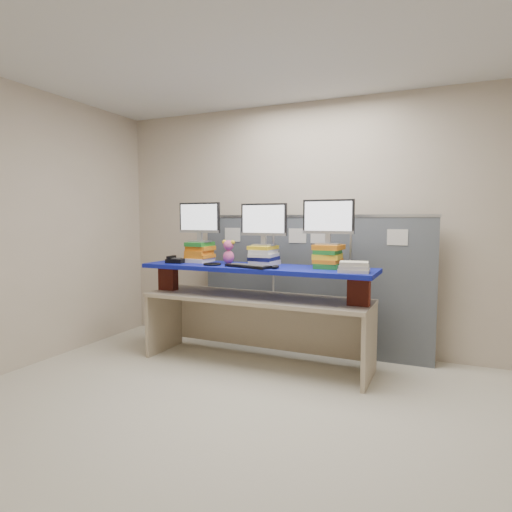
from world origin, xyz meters
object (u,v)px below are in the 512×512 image
at_px(desk, 256,310).
at_px(desk_phone, 175,260).
at_px(monitor_center, 264,222).
at_px(keyboard, 248,266).
at_px(monitor_left, 200,220).
at_px(blue_board, 256,268).
at_px(monitor_right, 328,219).

height_order(desk, desk_phone, desk_phone).
xyz_separation_m(monitor_center, keyboard, (-0.05, -0.28, -0.43)).
xyz_separation_m(desk, desk_phone, (-0.92, -0.07, 0.48)).
relative_size(desk, monitor_left, 4.68).
distance_m(monitor_left, desk_phone, 0.51).
bearing_deg(desk_phone, desk, -4.21).
distance_m(blue_board, monitor_left, 0.89).
xyz_separation_m(blue_board, keyboard, (-0.01, -0.17, 0.04)).
height_order(blue_board, monitor_center, monitor_center).
xyz_separation_m(desk, monitor_right, (0.71, 0.11, 0.92)).
bearing_deg(desk, blue_board, 77.00).
relative_size(blue_board, desk_phone, 11.78).
distance_m(desk, monitor_left, 1.18).
relative_size(monitor_right, keyboard, 0.99).
height_order(monitor_left, desk_phone, monitor_left).
relative_size(blue_board, monitor_left, 4.81).
xyz_separation_m(monitor_center, monitor_right, (0.67, -0.01, 0.03)).
xyz_separation_m(blue_board, monitor_center, (0.04, 0.12, 0.46)).
bearing_deg(monitor_left, desk, -9.17).
distance_m(keyboard, desk_phone, 0.91).
height_order(desk, monitor_right, monitor_right).
height_order(monitor_center, keyboard, monitor_center).
bearing_deg(monitor_right, desk_phone, -172.69).
bearing_deg(monitor_center, desk_phone, -167.63).
bearing_deg(desk, monitor_left, 170.83).
height_order(desk, monitor_center, monitor_center).
relative_size(blue_board, monitor_center, 4.81).
bearing_deg(monitor_left, monitor_right, 0.00).
bearing_deg(monitor_left, blue_board, -9.17).
bearing_deg(blue_board, desk_phone, -174.42).
distance_m(blue_board, desk_phone, 0.92).
bearing_deg(monitor_left, monitor_center, -0.00).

